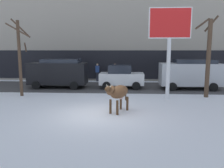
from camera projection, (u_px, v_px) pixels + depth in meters
ground_plane at (99, 114)px, 10.87m from camera, size 120.00×120.00×0.00m
road_strip at (110, 87)px, 18.82m from camera, size 60.00×5.60×0.01m
building_facade at (114, 18)px, 24.62m from camera, size 44.00×6.10×13.00m
cow_brown at (118, 93)px, 11.11m from camera, size 1.29×1.85×1.54m
billboard at (170, 29)px, 13.60m from camera, size 2.52×0.24×5.56m
car_black_van at (58, 72)px, 18.37m from camera, size 4.61×2.14×2.32m
car_white_hatchback at (121, 77)px, 18.17m from camera, size 3.51×1.93×1.86m
car_silver_van at (190, 73)px, 17.71m from camera, size 4.61×2.14×2.32m
pedestrian_near_billboard at (55, 72)px, 22.30m from camera, size 0.36×0.24×1.73m
pedestrian_by_cars at (97, 72)px, 22.05m from camera, size 0.36×0.24×1.73m
pedestrian_far_left at (115, 72)px, 21.95m from camera, size 0.36×0.24×1.73m
bare_tree_right_lot at (208, 56)px, 14.47m from camera, size 1.47×1.04×5.22m
bare_tree_far_back at (20, 55)px, 14.81m from camera, size 1.32×1.51×4.96m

